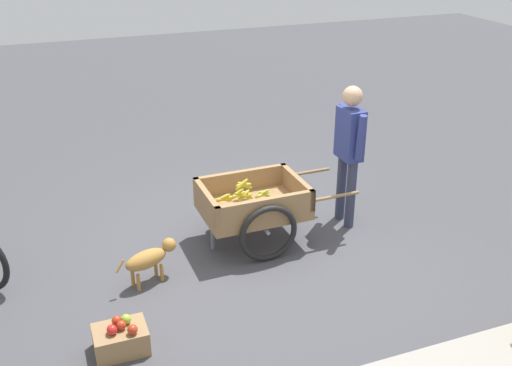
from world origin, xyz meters
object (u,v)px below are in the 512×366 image
object	(u,v)px
fruit_cart	(253,206)
apple_crate	(121,338)
dog	(149,258)
vendor_person	(349,144)

from	to	relation	value
fruit_cart	apple_crate	bearing A→B (deg)	38.14
fruit_cart	dog	bearing A→B (deg)	17.67
fruit_cart	vendor_person	bearing A→B (deg)	-178.81
vendor_person	dog	distance (m)	2.51
fruit_cart	vendor_person	xyz separation A→B (m)	(-1.15, -0.02, 0.55)
dog	apple_crate	bearing A→B (deg)	64.43
vendor_person	apple_crate	size ratio (longest dim) A/B	3.73
fruit_cart	dog	distance (m)	1.29
dog	fruit_cart	bearing A→B (deg)	-162.33
vendor_person	fruit_cart	bearing A→B (deg)	1.19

